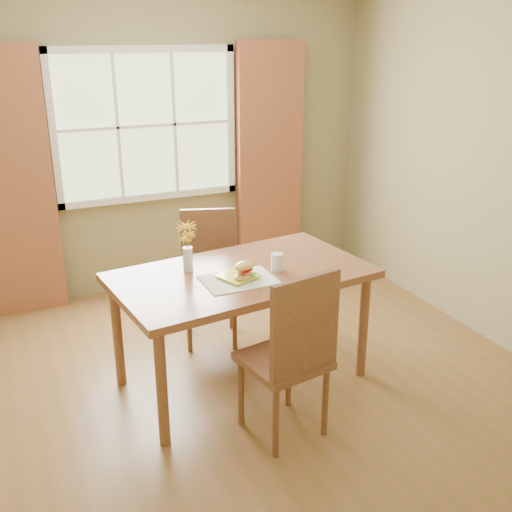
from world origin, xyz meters
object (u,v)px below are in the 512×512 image
at_px(water_glass, 277,263).
at_px(chair_near, 293,351).
at_px(dining_table, 242,284).
at_px(flower_vase, 187,242).
at_px(chair_far, 209,270).
at_px(croissant_sandwich, 244,270).

bearing_deg(water_glass, chair_near, -107.82).
bearing_deg(dining_table, chair_near, -95.65).
bearing_deg(flower_vase, dining_table, -28.30).
relative_size(chair_near, flower_vase, 3.25).
distance_m(dining_table, water_glass, 0.27).
xyz_separation_m(dining_table, water_glass, (0.22, -0.07, 0.14)).
relative_size(chair_far, water_glass, 8.54).
bearing_deg(chair_far, chair_near, -72.74).
height_order(chair_near, flower_vase, flower_vase).
height_order(dining_table, flower_vase, flower_vase).
distance_m(chair_far, water_glass, 0.86).
bearing_deg(chair_near, dining_table, 81.46).
height_order(croissant_sandwich, flower_vase, flower_vase).
bearing_deg(flower_vase, croissant_sandwich, -50.06).
height_order(dining_table, chair_near, chair_near).
bearing_deg(chair_far, flower_vase, -104.22).
bearing_deg(water_glass, chair_far, 103.98).
xyz_separation_m(dining_table, flower_vase, (-0.31, 0.17, 0.28)).
height_order(croissant_sandwich, water_glass, croissant_sandwich).
height_order(water_glass, flower_vase, flower_vase).
bearing_deg(flower_vase, chair_far, 58.08).
bearing_deg(chair_far, water_glass, -58.32).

